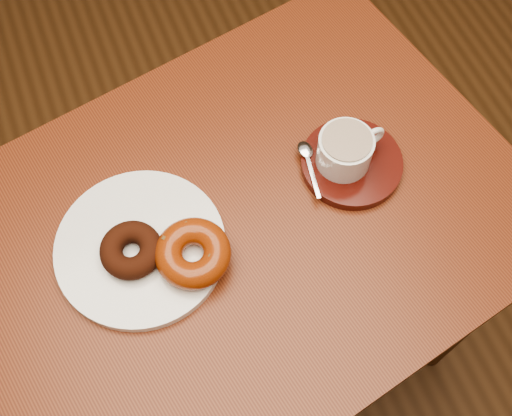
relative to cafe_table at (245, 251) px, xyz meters
name	(u,v)px	position (x,y,z in m)	size (l,w,h in m)	color
ground	(275,307)	(0.11, 0.08, -0.69)	(6.00, 6.00, 0.00)	#54341A
cafe_table	(245,251)	(0.00, 0.00, 0.00)	(0.99, 0.82, 0.82)	maroon
donut_plate	(140,247)	(-0.16, 0.01, 0.14)	(0.26, 0.26, 0.02)	white
donut_cinnamon	(131,250)	(-0.18, 0.00, 0.16)	(0.09, 0.09, 0.03)	#35150A
donut_caramel	(193,253)	(-0.10, -0.04, 0.17)	(0.12, 0.12, 0.04)	#89340E
saucer	(351,163)	(0.19, 0.02, 0.14)	(0.16, 0.16, 0.02)	#3D0D08
coffee_cup	(346,150)	(0.18, 0.03, 0.18)	(0.11, 0.09, 0.06)	white
teaspoon	(307,155)	(0.13, 0.06, 0.15)	(0.03, 0.11, 0.01)	silver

